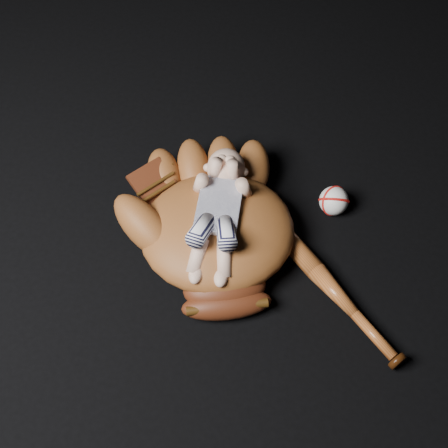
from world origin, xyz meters
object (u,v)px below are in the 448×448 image
object	(u,v)px
newborn_baby	(217,215)
baseball	(334,201)
baseball_bat	(324,280)
baseball_glove	(217,227)

from	to	relation	value
newborn_baby	baseball	size ratio (longest dim) A/B	4.72
newborn_baby	baseball_bat	bearing A→B (deg)	-15.66
baseball	baseball_bat	bearing A→B (deg)	-95.74
baseball_glove	newborn_baby	size ratio (longest dim) A/B	1.49
baseball_glove	baseball_bat	xyz separation A→B (m)	(0.25, -0.08, -0.06)
baseball_glove	baseball_bat	distance (m)	0.27
baseball_glove	baseball	distance (m)	0.31
baseball_bat	baseball	size ratio (longest dim) A/B	6.91
newborn_baby	baseball_bat	distance (m)	0.28
baseball	newborn_baby	bearing A→B (deg)	-154.38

